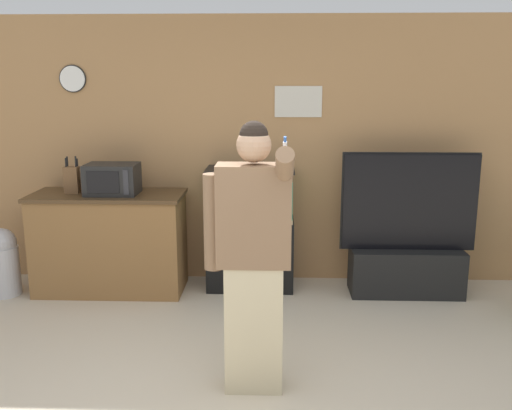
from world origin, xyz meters
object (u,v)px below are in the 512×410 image
knife_block (72,179)px  person_standing (252,255)px  tv_on_stand (407,254)px  trash_bin (3,261)px  aquarium_on_stand (250,229)px  counter_island (110,242)px  microwave (112,179)px

knife_block → person_standing: 2.49m
tv_on_stand → trash_bin: tv_on_stand is taller
aquarium_on_stand → counter_island: bearing=-174.4°
counter_island → tv_on_stand: 2.82m
aquarium_on_stand → person_standing: (0.10, -1.87, 0.33)m
counter_island → tv_on_stand: bearing=0.3°
knife_block → aquarium_on_stand: size_ratio=0.29×
counter_island → aquarium_on_stand: (1.34, 0.13, 0.11)m
microwave → tv_on_stand: 2.84m
aquarium_on_stand → tv_on_stand: (1.48, -0.12, -0.20)m
microwave → trash_bin: size_ratio=0.73×
knife_block → person_standing: person_standing is taller
person_standing → trash_bin: size_ratio=2.73×
microwave → knife_block: size_ratio=1.37×
person_standing → microwave: bearing=128.7°
aquarium_on_stand → person_standing: person_standing is taller
trash_bin → aquarium_on_stand: bearing=7.0°
knife_block → aquarium_on_stand: 1.74m
tv_on_stand → person_standing: 2.29m
tv_on_stand → counter_island: bearing=-179.7°
microwave → aquarium_on_stand: bearing=7.0°
counter_island → aquarium_on_stand: bearing=5.6°
aquarium_on_stand → person_standing: size_ratio=0.67×
counter_island → aquarium_on_stand: 1.35m
aquarium_on_stand → trash_bin: bearing=-173.0°
tv_on_stand → person_standing: (-1.38, -1.75, 0.53)m
tv_on_stand → trash_bin: size_ratio=2.09×
counter_island → tv_on_stand: size_ratio=1.05×
microwave → counter_island: bearing=157.4°
microwave → knife_block: bearing=174.5°
tv_on_stand → microwave: bearing=-179.2°
counter_island → trash_bin: counter_island is taller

